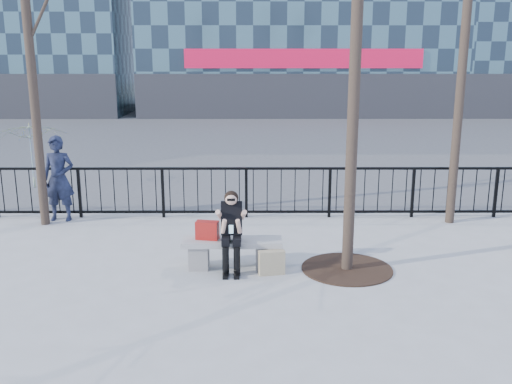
{
  "coord_description": "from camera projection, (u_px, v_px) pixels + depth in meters",
  "views": [
    {
      "loc": [
        0.36,
        -8.94,
        3.48
      ],
      "look_at": [
        0.4,
        0.8,
        1.1
      ],
      "focal_mm": 40.0,
      "sensor_mm": 36.0,
      "label": 1
    }
  ],
  "objects": [
    {
      "name": "handbag",
      "position": [
        207.0,
        230.0,
        9.37
      ],
      "size": [
        0.4,
        0.24,
        0.31
      ],
      "primitive_type": "cube",
      "rotation": [
        0.0,
        0.0,
        -0.19
      ],
      "color": "maroon",
      "rests_on": "bench_main"
    },
    {
      "name": "seated_woman",
      "position": [
        231.0,
        232.0,
        9.19
      ],
      "size": [
        0.5,
        0.64,
        1.34
      ],
      "color": "black",
      "rests_on": "ground"
    },
    {
      "name": "standing_man",
      "position": [
        59.0,
        179.0,
        12.0
      ],
      "size": [
        0.67,
        0.45,
        1.81
      ],
      "primitive_type": "imported",
      "rotation": [
        0.0,
        0.0,
        -0.03
      ],
      "color": "black",
      "rests_on": "ground"
    },
    {
      "name": "vendor_umbrella",
      "position": [
        31.0,
        156.0,
        14.88
      ],
      "size": [
        2.22,
        2.25,
        1.72
      ],
      "primitive_type": "imported",
      "rotation": [
        0.0,
        0.0,
        0.2
      ],
      "color": "yellow",
      "rests_on": "ground"
    },
    {
      "name": "tree_grate",
      "position": [
        347.0,
        269.0,
        9.41
      ],
      "size": [
        1.5,
        1.5,
        0.02
      ],
      "primitive_type": "cylinder",
      "color": "black",
      "rests_on": "ground"
    },
    {
      "name": "street_surface",
      "position": [
        245.0,
        138.0,
        24.08
      ],
      "size": [
        60.0,
        23.0,
        0.01
      ],
      "primitive_type": "cube",
      "color": "#474747",
      "rests_on": "ground"
    },
    {
      "name": "railing",
      "position": [
        237.0,
        192.0,
        12.29
      ],
      "size": [
        14.0,
        0.06,
        1.1
      ],
      "color": "black",
      "rests_on": "ground"
    },
    {
      "name": "shopping_bag",
      "position": [
        272.0,
        262.0,
        9.17
      ],
      "size": [
        0.44,
        0.24,
        0.4
      ],
      "primitive_type": "cube",
      "rotation": [
        0.0,
        0.0,
        0.21
      ],
      "color": "beige",
      "rests_on": "ground"
    },
    {
      "name": "bench_main",
      "position": [
        232.0,
        250.0,
        9.44
      ],
      "size": [
        1.65,
        0.46,
        0.49
      ],
      "color": "slate",
      "rests_on": "ground"
    },
    {
      "name": "ground",
      "position": [
        232.0,
        267.0,
        9.51
      ],
      "size": [
        120.0,
        120.0,
        0.0
      ],
      "primitive_type": "plane",
      "color": "gray",
      "rests_on": "ground"
    }
  ]
}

